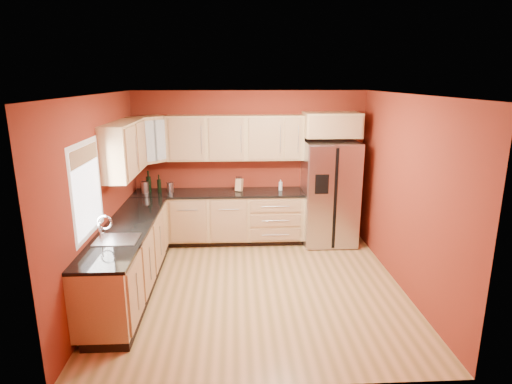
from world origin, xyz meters
TOP-DOWN VIEW (x-y plane):
  - floor at (0.00, 0.00)m, footprint 4.00×4.00m
  - ceiling at (0.00, 0.00)m, footprint 4.00×4.00m
  - wall_back at (0.00, 2.00)m, footprint 4.00×0.04m
  - wall_front at (0.00, -2.00)m, footprint 4.00×0.04m
  - wall_left at (-2.00, 0.00)m, footprint 0.04×4.00m
  - wall_right at (2.00, 0.00)m, footprint 0.04×4.00m
  - base_cabinets_back at (-0.55, 1.70)m, footprint 2.90×0.60m
  - base_cabinets_left at (-1.70, 0.00)m, footprint 0.60×2.80m
  - countertop_back at (-0.55, 1.69)m, footprint 2.90×0.62m
  - countertop_left at (-1.69, 0.00)m, footprint 0.62×2.80m
  - upper_cabinets_back at (-0.25, 1.83)m, footprint 2.30×0.33m
  - upper_cabinets_left at (-1.83, 0.72)m, footprint 0.33×1.35m
  - corner_upper_cabinet at (-1.67, 1.67)m, footprint 0.67×0.67m
  - over_fridge_cabinet at (1.35, 1.70)m, footprint 0.92×0.60m
  - refrigerator at (1.35, 1.62)m, footprint 0.90×0.75m
  - window at (-1.98, -0.50)m, footprint 0.03×0.90m
  - sink_faucet at (-1.69, -0.50)m, footprint 0.50×0.42m
  - canister_left at (-1.36, 1.70)m, footprint 0.11×0.11m
  - canister_right at (-1.78, 1.67)m, footprint 0.16×0.16m
  - wine_bottle_a at (-1.73, 1.73)m, footprint 0.11×0.11m
  - wine_bottle_b at (-1.55, 1.71)m, footprint 0.08×0.08m
  - knife_block at (-0.20, 1.74)m, footprint 0.14×0.13m
  - soap_dispenser at (0.52, 1.74)m, footprint 0.06×0.06m

SIDE VIEW (x-z plane):
  - floor at x=0.00m, z-range 0.00..0.00m
  - base_cabinets_back at x=-0.55m, z-range 0.00..0.88m
  - base_cabinets_left at x=-1.70m, z-range 0.00..0.88m
  - refrigerator at x=1.35m, z-range 0.00..1.78m
  - countertop_back at x=-0.55m, z-range 0.88..0.92m
  - countertop_left at x=-1.69m, z-range 0.88..0.92m
  - canister_left at x=-1.36m, z-range 0.92..1.09m
  - soap_dispenser at x=0.52m, z-range 0.92..1.11m
  - canister_right at x=-1.78m, z-range 0.92..1.12m
  - knife_block at x=-0.20m, z-range 0.92..1.13m
  - sink_faucet at x=-1.69m, z-range 0.92..1.22m
  - wine_bottle_b at x=-1.55m, z-range 0.92..1.23m
  - wine_bottle_a at x=-1.73m, z-range 0.92..1.29m
  - wall_back at x=0.00m, z-range 0.00..2.60m
  - wall_front at x=0.00m, z-range 0.00..2.60m
  - wall_left at x=-2.00m, z-range 0.00..2.60m
  - wall_right at x=2.00m, z-range 0.00..2.60m
  - window at x=-1.98m, z-range 1.05..2.05m
  - upper_cabinets_back at x=-0.25m, z-range 1.45..2.20m
  - upper_cabinets_left at x=-1.83m, z-range 1.45..2.20m
  - corner_upper_cabinet at x=-1.67m, z-range 1.45..2.20m
  - over_fridge_cabinet at x=1.35m, z-range 1.85..2.25m
  - ceiling at x=0.00m, z-range 2.60..2.60m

